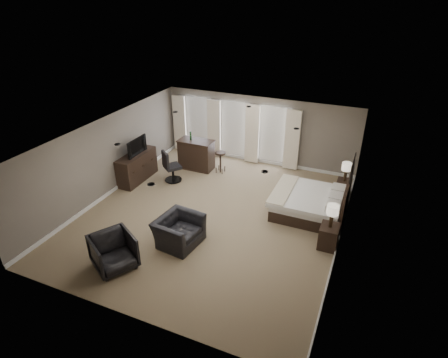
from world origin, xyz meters
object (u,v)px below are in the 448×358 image
at_px(lamp_far, 346,172).
at_px(bar_counter, 196,154).
at_px(armchair_near, 179,227).
at_px(bar_stool_right, 220,162).
at_px(bar_stool_left, 200,153).
at_px(armchair_far, 113,251).
at_px(bed, 308,193).
at_px(tv, 135,152).
at_px(lamp_near, 332,216).
at_px(dresser, 137,167).
at_px(desk_chair, 172,166).
at_px(nightstand_near, 329,236).
at_px(nightstand_far, 343,188).

distance_m(lamp_far, bar_counter, 5.41).
bearing_deg(armchair_near, bar_stool_right, 15.97).
bearing_deg(lamp_far, bar_stool_left, 174.24).
bearing_deg(armchair_far, bar_counter, 37.25).
bearing_deg(bed, tv, -177.94).
height_order(bed, lamp_near, bed).
distance_m(dresser, armchair_near, 4.14).
bearing_deg(desk_chair, bar_stool_left, -57.19).
distance_m(armchair_far, desk_chair, 4.67).
bearing_deg(nightstand_near, armchair_far, -148.40).
bearing_deg(nightstand_far, nightstand_near, -90.00).
distance_m(nightstand_near, desk_chair, 5.96).
bearing_deg(bar_counter, armchair_near, -68.97).
bearing_deg(lamp_far, bar_counter, -179.92).
bearing_deg(bed, nightstand_near, -58.46).
height_order(nightstand_far, bar_counter, bar_counter).
relative_size(tv, armchair_far, 1.04).
bearing_deg(nightstand_far, bar_stool_right, 179.54).
bearing_deg(nightstand_near, nightstand_far, 90.00).
bearing_deg(lamp_near, desk_chair, 163.83).
bearing_deg(desk_chair, nightstand_near, -158.15).
bearing_deg(tv, nightstand_far, -76.46).
height_order(tv, bar_stool_left, tv).
bearing_deg(nightstand_far, tv, -166.46).
distance_m(lamp_far, tv, 7.12).
bearing_deg(bed, lamp_far, 58.46).
relative_size(nightstand_far, bar_stool_right, 0.72).
bearing_deg(nightstand_near, lamp_near, 0.00).
relative_size(bar_stool_left, desk_chair, 0.68).
bearing_deg(dresser, desk_chair, 19.43).
bearing_deg(armchair_far, lamp_near, -27.73).
bearing_deg(nightstand_near, bar_stool_right, 146.48).
xyz_separation_m(bed, bar_stool_right, (-3.54, 1.49, -0.26)).
distance_m(nightstand_far, bar_stool_left, 5.58).
height_order(armchair_far, desk_chair, desk_chair).
xyz_separation_m(lamp_near, armchair_near, (-3.74, -1.43, -0.44)).
height_order(armchair_far, bar_stool_right, armchair_far).
relative_size(bed, desk_chair, 1.81).
distance_m(lamp_near, lamp_far, 2.90).
xyz_separation_m(bar_stool_left, desk_chair, (-0.16, -1.80, 0.19)).
bearing_deg(nightstand_near, bar_counter, 151.83).
relative_size(dresser, bar_stool_left, 2.18).
height_order(nightstand_near, lamp_near, lamp_near).
height_order(nightstand_near, armchair_near, armchair_near).
xyz_separation_m(nightstand_near, armchair_near, (-3.74, -1.43, 0.20)).
bearing_deg(bar_stool_right, dresser, -145.62).
xyz_separation_m(armchair_near, bar_counter, (-1.66, 4.32, 0.05)).
relative_size(nightstand_far, armchair_near, 0.49).
bearing_deg(bar_stool_left, nightstand_far, -5.76).
xyz_separation_m(nightstand_near, bar_counter, (-5.40, 2.89, 0.25)).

